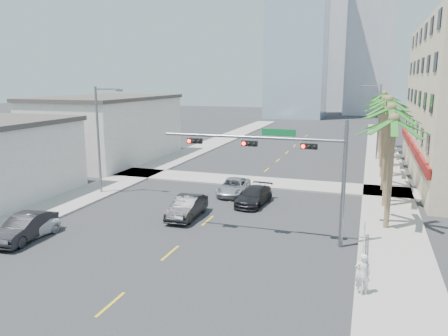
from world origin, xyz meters
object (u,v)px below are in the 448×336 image
object	(u,v)px
traffic_signal_mast	(288,158)
pedestrian	(362,274)
car_lane_center	(234,187)
car_parked_mid	(25,227)
car_parked_far	(26,229)
car_lane_left	(187,207)
car_lane_right	(254,196)

from	to	relation	value
traffic_signal_mast	pedestrian	distance (m)	8.31
pedestrian	car_lane_center	bearing A→B (deg)	-64.25
car_parked_mid	car_parked_far	xyz separation A→B (m)	(-0.13, 0.16, -0.19)
car_lane_left	car_parked_far	bearing A→B (deg)	-140.19
car_lane_left	car_lane_center	xyz separation A→B (m)	(1.24, 7.06, -0.10)
car_parked_far	pedestrian	xyz separation A→B (m)	(19.70, -1.11, 0.51)
car_lane_left	pedestrian	xyz separation A→B (m)	(11.94, -8.02, 0.33)
traffic_signal_mast	car_lane_center	xyz separation A→B (m)	(-6.18, 9.33, -4.40)
car_lane_right	traffic_signal_mast	bearing A→B (deg)	-56.27
car_lane_right	pedestrian	xyz separation A→B (m)	(8.30, -12.67, 0.41)
car_lane_right	car_parked_mid	bearing A→B (deg)	-128.80
car_parked_mid	car_parked_far	bearing A→B (deg)	124.57
traffic_signal_mast	car_lane_center	size ratio (longest dim) A/B	2.33
traffic_signal_mast	car_parked_mid	size ratio (longest dim) A/B	2.37
traffic_signal_mast	car_lane_left	size ratio (longest dim) A/B	2.40
car_parked_mid	car_lane_center	world-z (taller)	car_parked_mid
traffic_signal_mast	car_parked_far	distance (m)	16.49
car_parked_mid	pedestrian	xyz separation A→B (m)	(19.57, -0.96, 0.32)
car_lane_right	car_lane_left	bearing A→B (deg)	-122.90
car_parked_far	car_lane_right	distance (m)	16.23
car_lane_left	pedestrian	size ratio (longest dim) A/B	2.45
car_parked_far	pedestrian	world-z (taller)	pedestrian
car_lane_center	traffic_signal_mast	bearing A→B (deg)	-60.66
traffic_signal_mast	pedestrian	bearing A→B (deg)	-51.82
car_parked_mid	car_lane_center	xyz separation A→B (m)	(8.87, 14.12, -0.11)
car_lane_left	car_lane_right	bearing A→B (deg)	50.19
traffic_signal_mast	car_parked_mid	world-z (taller)	traffic_signal_mast
pedestrian	car_lane_right	bearing A→B (deg)	-66.38
car_parked_mid	car_lane_right	bearing A→B (deg)	40.64
car_parked_far	car_lane_center	xyz separation A→B (m)	(9.01, 13.96, 0.08)
traffic_signal_mast	car_lane_right	size ratio (longest dim) A/B	2.37
car_parked_mid	car_lane_center	size ratio (longest dim) A/B	0.98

